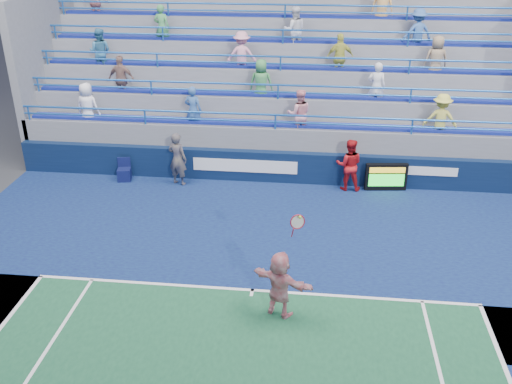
# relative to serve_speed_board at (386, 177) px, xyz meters

# --- Properties ---
(ground) EXTENTS (120.00, 120.00, 0.00)m
(ground) POSITION_rel_serve_speed_board_xyz_m (-3.78, -6.19, -0.48)
(ground) COLOR #333538
(sponsor_wall) EXTENTS (18.00, 0.32, 1.10)m
(sponsor_wall) POSITION_rel_serve_speed_board_xyz_m (-3.77, 0.31, 0.07)
(sponsor_wall) COLOR #091936
(sponsor_wall) RESTS_ON ground
(bleacher_stand) EXTENTS (18.00, 5.60, 6.13)m
(bleacher_stand) POSITION_rel_serve_speed_board_xyz_m (-3.78, 4.08, 1.07)
(bleacher_stand) COLOR slate
(bleacher_stand) RESTS_ON ground
(serve_speed_board) EXTENTS (1.40, 0.31, 0.96)m
(serve_speed_board) POSITION_rel_serve_speed_board_xyz_m (0.00, 0.00, 0.00)
(serve_speed_board) COLOR black
(serve_speed_board) RESTS_ON ground
(judge_chair) EXTENTS (0.52, 0.52, 0.79)m
(judge_chair) POSITION_rel_serve_speed_board_xyz_m (-8.97, -0.18, -0.23)
(judge_chair) COLOR #0D1340
(judge_chair) RESTS_ON ground
(tennis_player) EXTENTS (1.58, 1.08, 2.64)m
(tennis_player) POSITION_rel_serve_speed_board_xyz_m (-3.05, -7.01, 0.34)
(tennis_player) COLOR white
(tennis_player) RESTS_ON ground
(line_judge) EXTENTS (0.79, 0.64, 1.86)m
(line_judge) POSITION_rel_serve_speed_board_xyz_m (-7.02, -0.27, 0.44)
(line_judge) COLOR #151839
(line_judge) RESTS_ON ground
(ball_girl) EXTENTS (0.88, 0.69, 1.79)m
(ball_girl) POSITION_rel_serve_speed_board_xyz_m (-1.26, -0.05, 0.41)
(ball_girl) COLOR red
(ball_girl) RESTS_ON ground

